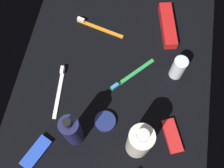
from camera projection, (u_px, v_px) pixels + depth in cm
name	position (u px, v px, depth cm)	size (l,w,h in cm)	color
ground_plane	(112.00, 88.00, 89.20)	(84.00, 64.00, 1.20)	black
lotion_bottle	(72.00, 131.00, 74.99)	(5.43, 5.43, 18.63)	#1C1E49
bodywash_bottle	(139.00, 142.00, 73.67)	(6.87, 6.87, 18.39)	silver
deodorant_stick	(178.00, 68.00, 86.19)	(4.44, 4.44, 9.24)	silver
toothbrush_white	(59.00, 89.00, 87.83)	(18.04, 2.64, 2.10)	white
toothbrush_orange	(97.00, 27.00, 96.75)	(5.37, 17.78, 2.10)	orange
toothbrush_green	(130.00, 76.00, 89.55)	(14.02, 13.11, 2.10)	green
toothpaste_box_red	(168.00, 25.00, 95.81)	(17.60, 4.40, 3.20)	red
snack_bar_blue	(36.00, 153.00, 80.01)	(10.40, 4.00, 1.50)	blue
snack_bar_red	(172.00, 136.00, 81.89)	(10.40, 4.00, 1.50)	red
cream_tin_left	(106.00, 122.00, 83.54)	(6.60, 6.60, 1.54)	navy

